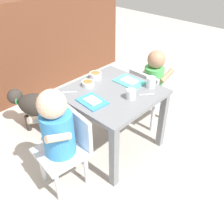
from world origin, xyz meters
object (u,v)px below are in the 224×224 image
(water_cup_right, at_px, (131,95))
(spoon_by_right_tray, at_px, (148,94))
(cereal_bowl_left_side, at_px, (95,75))
(seated_child_left, at_px, (59,130))
(water_cup_left, at_px, (151,83))
(spoon_by_left_tray, at_px, (68,92))
(dog, at_px, (36,105))
(food_tray_left, at_px, (92,101))
(seated_child_right, at_px, (152,81))
(dining_table, at_px, (112,102))
(veggie_bowl_far, at_px, (88,83))
(food_tray_right, at_px, (129,81))

(water_cup_right, bearing_deg, spoon_by_right_tray, -25.68)
(cereal_bowl_left_side, bearing_deg, water_cup_right, -96.20)
(seated_child_left, bearing_deg, water_cup_right, -15.58)
(water_cup_left, xyz_separation_m, spoon_by_left_tray, (-0.43, 0.35, -0.03))
(seated_child_left, bearing_deg, dog, 71.91)
(dog, height_order, food_tray_left, food_tray_left)
(seated_child_right, height_order, water_cup_left, seated_child_right)
(dining_table, bearing_deg, spoon_by_left_tray, 136.38)
(seated_child_left, relative_size, veggie_bowl_far, 8.27)
(seated_child_left, xyz_separation_m, veggie_bowl_far, (0.39, 0.19, 0.07))
(spoon_by_right_tray, bearing_deg, cereal_bowl_left_side, 99.62)
(seated_child_right, relative_size, spoon_by_left_tray, 7.69)
(seated_child_left, relative_size, seated_child_right, 1.09)
(spoon_by_right_tray, bearing_deg, dog, 116.22)
(dog, xyz_separation_m, spoon_by_right_tray, (0.38, -0.78, 0.26))
(seated_child_right, distance_m, veggie_bowl_far, 0.55)
(veggie_bowl_far, bearing_deg, seated_child_left, -154.55)
(dining_table, xyz_separation_m, spoon_by_left_tray, (-0.21, 0.20, 0.09))
(seated_child_left, xyz_separation_m, water_cup_left, (0.67, -0.14, 0.08))
(dining_table, xyz_separation_m, spoon_by_right_tray, (0.13, -0.20, 0.09))
(spoon_by_right_tray, bearing_deg, water_cup_right, 154.32)
(food_tray_left, relative_size, spoon_by_right_tray, 2.17)
(food_tray_left, bearing_deg, spoon_by_left_tray, 99.48)
(dog, xyz_separation_m, water_cup_left, (0.48, -0.73, 0.28))
(seated_child_left, distance_m, water_cup_right, 0.49)
(dog, bearing_deg, veggie_bowl_far, -63.91)
(dining_table, bearing_deg, water_cup_right, -82.86)
(seated_child_left, relative_size, water_cup_left, 9.31)
(water_cup_right, xyz_separation_m, veggie_bowl_far, (-0.07, 0.32, -0.01))
(food_tray_left, height_order, spoon_by_right_tray, food_tray_left)
(food_tray_right, bearing_deg, dog, 126.83)
(food_tray_left, relative_size, water_cup_right, 3.02)
(water_cup_left, relative_size, spoon_by_right_tray, 0.85)
(veggie_bowl_far, distance_m, spoon_by_left_tray, 0.16)
(seated_child_left, relative_size, cereal_bowl_left_side, 8.10)
(dining_table, height_order, food_tray_left, food_tray_left)
(dog, xyz_separation_m, spoon_by_left_tray, (0.05, -0.38, 0.26))
(seated_child_right, relative_size, water_cup_right, 10.13)
(cereal_bowl_left_side, bearing_deg, spoon_by_right_tray, -80.38)
(food_tray_right, xyz_separation_m, water_cup_left, (0.04, -0.15, 0.03))
(seated_child_right, bearing_deg, veggie_bowl_far, 159.25)
(seated_child_right, distance_m, water_cup_left, 0.29)
(dining_table, relative_size, dog, 1.25)
(water_cup_right, height_order, spoon_by_left_tray, water_cup_right)
(dog, xyz_separation_m, veggie_bowl_far, (0.20, -0.41, 0.27))
(seated_child_right, distance_m, spoon_by_right_tray, 0.38)
(water_cup_right, relative_size, cereal_bowl_left_side, 0.73)
(food_tray_left, height_order, veggie_bowl_far, veggie_bowl_far)
(seated_child_left, height_order, food_tray_left, seated_child_left)
(food_tray_left, bearing_deg, food_tray_right, 0.00)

